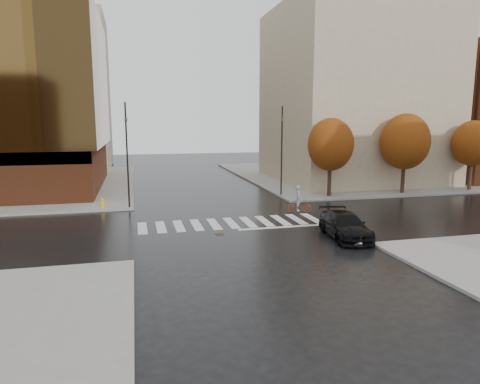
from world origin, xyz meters
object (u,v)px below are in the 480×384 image
object	(u,v)px
traffic_light_ne	(282,145)
traffic_light_nw	(127,148)
cyclist	(299,203)
fire_hydrant	(103,202)
sedan	(345,225)

from	to	relation	value
traffic_light_ne	traffic_light_nw	bearing A→B (deg)	4.98
traffic_light_nw	traffic_light_ne	size ratio (longest dim) A/B	1.01
cyclist	traffic_light_ne	world-z (taller)	traffic_light_ne
traffic_light_ne	fire_hydrant	xyz separation A→B (m)	(-14.48, -2.24, -3.86)
traffic_light_nw	fire_hydrant	xyz separation A→B (m)	(-1.88, 0.24, -3.93)
traffic_light_ne	fire_hydrant	world-z (taller)	traffic_light_ne
cyclist	fire_hydrant	distance (m)	14.20
cyclist	traffic_light_nw	world-z (taller)	traffic_light_nw
sedan	cyclist	xyz separation A→B (m)	(-0.00, 6.83, -0.03)
sedan	cyclist	bearing A→B (deg)	97.15
cyclist	fire_hydrant	bearing A→B (deg)	92.86
traffic_light_nw	fire_hydrant	distance (m)	4.37
sedan	traffic_light_nw	size ratio (longest dim) A/B	0.63
sedan	traffic_light_nw	distance (m)	16.37
sedan	cyclist	distance (m)	6.83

